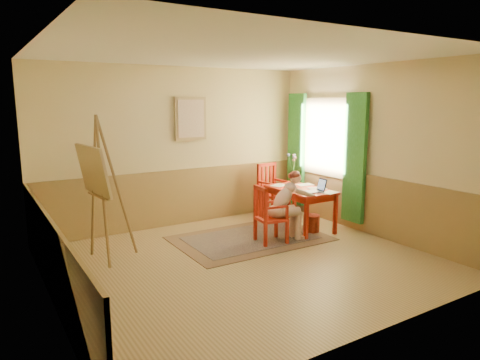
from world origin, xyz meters
TOP-DOWN VIEW (x-y plane):
  - room at (0.00, 0.00)m, footprint 5.04×4.54m
  - wainscot at (0.00, 0.80)m, footprint 5.00×4.50m
  - window at (2.42, 1.10)m, footprint 0.12×2.01m
  - wall_portrait at (0.25, 2.20)m, footprint 0.60×0.05m
  - rug at (0.62, 0.82)m, footprint 2.42×1.62m
  - table at (1.66, 0.84)m, footprint 0.74×1.21m
  - chair_left at (0.74, 0.49)m, footprint 0.48×0.46m
  - chair_back at (1.74, 1.78)m, footprint 0.50×0.51m
  - figure at (1.06, 0.44)m, footprint 0.86×0.42m
  - laptop at (1.70, 0.49)m, footprint 0.38×0.25m
  - papers at (1.80, 0.83)m, footprint 0.76×1.23m
  - vase at (1.86, 1.30)m, footprint 0.22×0.28m
  - wastebasket at (1.71, 0.59)m, footprint 0.31×0.31m
  - easel at (-1.70, 1.11)m, footprint 0.72×0.91m

SIDE VIEW (x-z plane):
  - rug at x=0.62m, z-range 0.00..0.02m
  - wastebasket at x=1.71m, z-range 0.00..0.30m
  - chair_left at x=0.74m, z-range 0.00..0.92m
  - wainscot at x=0.00m, z-range 0.00..1.00m
  - chair_back at x=1.74m, z-range 0.00..1.03m
  - figure at x=1.06m, z-range 0.06..1.18m
  - table at x=1.66m, z-range 0.27..0.99m
  - papers at x=1.80m, z-range 0.72..0.73m
  - laptop at x=1.70m, z-range 0.66..0.87m
  - vase at x=1.86m, z-range 0.70..1.25m
  - easel at x=-1.70m, z-range 0.19..2.22m
  - window at x=2.42m, z-range 0.25..2.45m
  - room at x=0.00m, z-range -0.02..2.82m
  - wall_portrait at x=0.25m, z-range 1.52..2.28m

